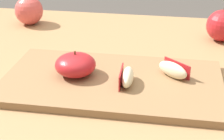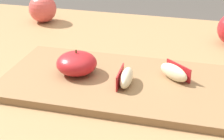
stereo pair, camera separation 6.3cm
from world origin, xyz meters
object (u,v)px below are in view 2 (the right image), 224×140
at_px(apple_wedge_front, 174,72).
at_px(apple_wedge_left, 126,78).
at_px(cutting_board, 112,82).
at_px(apple_half_skin_up, 77,63).
at_px(whole_apple_pink_lady, 43,9).

relative_size(apple_wedge_front, apple_wedge_left, 0.97).
height_order(cutting_board, apple_half_skin_up, apple_half_skin_up).
relative_size(apple_half_skin_up, whole_apple_pink_lady, 0.93).
relative_size(apple_wedge_left, whole_apple_pink_lady, 0.80).
bearing_deg(apple_half_skin_up, apple_wedge_left, -11.94).
bearing_deg(whole_apple_pink_lady, apple_wedge_front, -36.19).
xyz_separation_m(apple_half_skin_up, apple_wedge_left, (0.11, -0.02, -0.01)).
bearing_deg(apple_wedge_front, cutting_board, -166.24).
height_order(apple_wedge_front, whole_apple_pink_lady, whole_apple_pink_lady).
bearing_deg(apple_wedge_left, whole_apple_pink_lady, 133.24).
relative_size(cutting_board, apple_wedge_left, 6.13).
distance_m(cutting_board, whole_apple_pink_lady, 0.47).
distance_m(cutting_board, apple_half_skin_up, 0.08).
bearing_deg(apple_half_skin_up, cutting_board, -3.55).
bearing_deg(apple_half_skin_up, whole_apple_pink_lady, 124.21).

